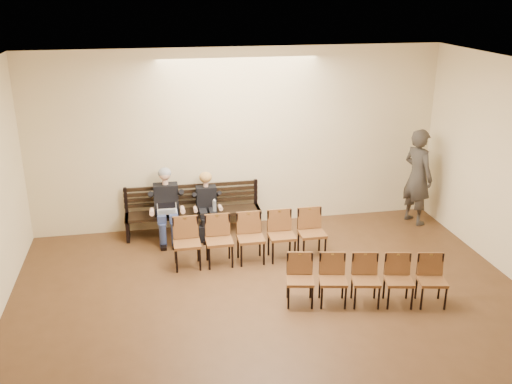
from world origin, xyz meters
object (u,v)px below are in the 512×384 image
Objects in this scene: water_bottle at (215,211)px; bag at (211,233)px; seated_woman at (207,208)px; chair_row_back at (366,281)px; laptop at (167,213)px; passerby at (418,170)px; seated_man at (167,204)px; bench at (194,222)px; chair_row_front at (251,239)px.

water_bottle is 0.55× the size of bag.
seated_woman reaches higher than chair_row_back.
seated_woman is 0.78m from laptop.
seated_woman is 0.48m from bag.
passerby is at bearing 64.35° from chair_row_back.
laptop is at bearing -90.01° from seated_man.
bench is 0.49m from bag.
seated_woman is at bearing 0.00° from seated_man.
bench is 0.98× the size of chair_row_front.
passerby is (4.96, 0.01, 0.54)m from laptop.
chair_row_front is 2.24m from chair_row_back.
seated_man is at bearing 69.31° from passerby.
water_bottle reaches higher than bag.
bag is 0.18× the size of chair_row_back.
bench is 1.91× the size of seated_man.
bag is (0.28, -0.40, -0.07)m from bench.
passerby is 0.84× the size of chair_row_front.
chair_row_front is at bearing 141.48° from chair_row_back.
passerby is (4.17, 0.11, 0.96)m from bag.
water_bottle is 0.10× the size of chair_row_back.
bench is at bearing 23.14° from laptop.
chair_row_front reaches higher than bag.
chair_row_back is at bearing -53.57° from bench.
laptop is 1.77m from chair_row_front.
passerby is at bearing -1.96° from seated_man.
seated_man is at bearing -166.70° from bench.
passerby is (4.45, -0.29, 0.89)m from bench.
laptop is at bearing -149.38° from bench.
seated_woman is 0.46× the size of chair_row_back.
laptop is 0.15× the size of chair_row_back.
laptop is 0.14× the size of chair_row_front.
passerby reaches higher than seated_woman.
chair_row_front is (0.61, -1.28, -0.12)m from seated_woman.
passerby reaches higher than chair_row_front.
bag is 3.40m from chair_row_back.
chair_row_back reaches higher than water_bottle.
chair_row_front is at bearing 88.47° from passerby.
laptop is at bearing 141.33° from chair_row_front.
chair_row_front is (1.37, -1.28, -0.25)m from seated_man.
bench is at bearing 154.63° from seated_woman.
bench is at bearing 138.13° from water_bottle.
seated_man is at bearing 137.03° from chair_row_front.
bench is at bearing 121.74° from chair_row_front.
seated_man reaches higher than water_bottle.
seated_man is at bearing 180.00° from seated_woman.
chair_row_back is (2.81, -3.00, -0.29)m from seated_man.
chair_row_back reaches higher than laptop.
water_bottle is at bearing 35.71° from bag.
water_bottle is 3.40m from chair_row_back.
water_bottle is 0.10× the size of passerby.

